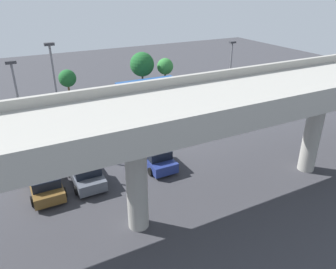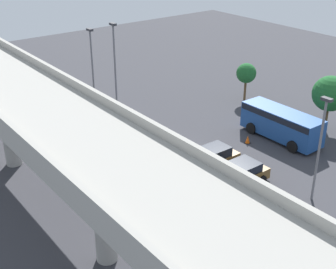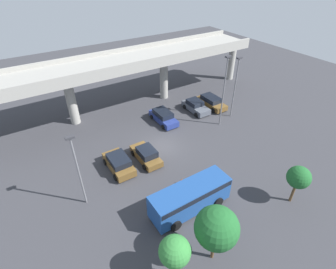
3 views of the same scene
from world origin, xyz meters
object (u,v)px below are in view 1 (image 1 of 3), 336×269
lamp_post_near_aisle (230,69)px  lamp_post_mid_lot (20,109)px  parked_car_2 (154,155)px  tree_front_right (67,78)px  lamp_post_by_overpass (57,95)px  parked_car_4 (44,181)px  parked_car_1 (181,118)px  tree_front_left (165,67)px  parked_car_3 (85,173)px  parked_car_0 (209,113)px  shuttle_bus (148,90)px  tree_front_centre (142,64)px  traffic_cone (150,108)px

lamp_post_near_aisle → lamp_post_mid_lot: size_ratio=0.88×
parked_car_2 → tree_front_right: (2.58, -17.76, 2.13)m
lamp_post_by_overpass → parked_car_2: bearing=142.7°
parked_car_2 → parked_car_4: bearing=88.8°
parked_car_1 → tree_front_left: tree_front_left is taller
parked_car_2 → lamp_post_mid_lot: 10.22m
parked_car_3 → parked_car_0: bearing=-68.8°
parked_car_4 → shuttle_bus: bearing=-45.9°
tree_front_centre → traffic_cone: tree_front_centre is taller
shuttle_bus → traffic_cone: 3.24m
parked_car_3 → lamp_post_near_aisle: (-18.50, -8.00, 3.59)m
parked_car_0 → lamp_post_mid_lot: (17.36, 1.71, 4.03)m
parked_car_1 → lamp_post_mid_lot: bearing=-82.1°
parked_car_1 → shuttle_bus: (0.03, -7.84, 0.82)m
tree_front_left → lamp_post_mid_lot: bearing=36.8°
parked_car_0 → lamp_post_near_aisle: bearing=120.1°
tree_front_left → traffic_cone: size_ratio=5.71×
parked_car_4 → lamp_post_by_overpass: lamp_post_by_overpass is taller
tree_front_centre → parked_car_4: bearing=49.9°
tree_front_left → tree_front_right: size_ratio=1.02×
tree_front_right → traffic_cone: tree_front_right is taller
shuttle_bus → parked_car_1: bearing=90.2°
parked_car_1 → parked_car_2: parked_car_2 is taller
parked_car_0 → parked_car_1: 3.09m
lamp_post_near_aisle → tree_front_left: size_ratio=1.82×
parked_car_2 → parked_car_4: 8.14m
parked_car_4 → shuttle_bus: shuttle_bus is taller
parked_car_0 → lamp_post_mid_lot: size_ratio=0.53×
shuttle_bus → tree_front_right: 9.35m
parked_car_0 → tree_front_centre: (1.83, -12.62, 2.67)m
lamp_post_mid_lot → parked_car_4: bearing=97.5°
parked_car_0 → shuttle_bus: (3.11, -8.10, 0.76)m
parked_car_4 → tree_front_left: size_ratio=1.21×
parked_car_0 → lamp_post_near_aisle: lamp_post_near_aisle is taller
parked_car_3 → tree_front_left: bearing=-41.1°
lamp_post_near_aisle → tree_front_right: (15.69, -9.80, -1.44)m
parked_car_3 → parked_car_4: bearing=85.7°
parked_car_1 → parked_car_2: (5.68, 5.70, 0.03)m
parked_car_4 → lamp_post_near_aisle: lamp_post_near_aisle is taller
shuttle_bus → tree_front_left: (-4.39, -4.14, 1.37)m
shuttle_bus → parked_car_2: bearing=67.3°
parked_car_2 → tree_front_left: 20.45m
tree_front_centre → shuttle_bus: bearing=74.2°
tree_front_right → traffic_cone: (-7.15, 7.03, -2.55)m
tree_front_centre → tree_front_left: bearing=173.0°
parked_car_0 → tree_front_right: (11.34, -12.32, 2.10)m
lamp_post_by_overpass → tree_front_centre: bearing=-133.4°
parked_car_3 → tree_front_left: tree_front_left is taller
tree_front_centre → lamp_post_mid_lot: bearing=42.7°
traffic_cone → lamp_post_near_aisle: bearing=162.1°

